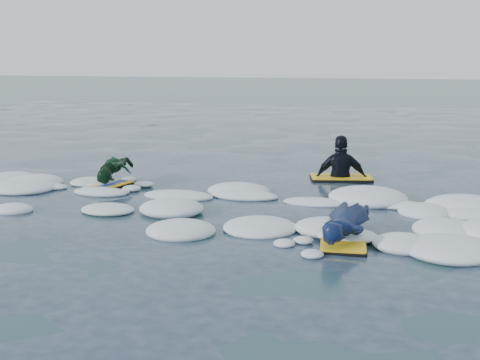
% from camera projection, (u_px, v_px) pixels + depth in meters
% --- Properties ---
extents(ground, '(120.00, 120.00, 0.00)m').
position_uv_depth(ground, '(136.00, 219.00, 8.65)').
color(ground, '#172C37').
rests_on(ground, ground).
extents(foam_band, '(12.00, 3.10, 0.30)m').
position_uv_depth(foam_band, '(162.00, 203.00, 9.63)').
color(foam_band, white).
rests_on(foam_band, ground).
extents(prone_woman_unit, '(0.75, 1.61, 0.40)m').
position_uv_depth(prone_woman_unit, '(345.00, 224.00, 7.64)').
color(prone_woman_unit, black).
rests_on(prone_woman_unit, ground).
extents(prone_child_unit, '(0.83, 1.36, 0.50)m').
position_uv_depth(prone_child_unit, '(115.00, 172.00, 10.87)').
color(prone_child_unit, black).
rests_on(prone_child_unit, ground).
extents(waiting_rider_unit, '(1.25, 0.85, 1.71)m').
position_uv_depth(waiting_rider_unit, '(341.00, 180.00, 11.36)').
color(waiting_rider_unit, black).
rests_on(waiting_rider_unit, ground).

